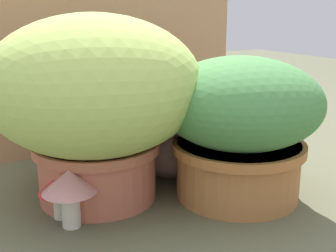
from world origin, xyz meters
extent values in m
plane|color=#5B5C43|center=(0.00, 0.00, 0.00)|extent=(6.00, 6.00, 0.00)
cube|color=tan|center=(0.15, 0.56, 0.39)|extent=(0.98, 0.03, 0.78)
cylinder|color=#BD654C|center=(-0.07, 0.15, 0.08)|extent=(0.30, 0.30, 0.15)
cylinder|color=#B66347|center=(-0.07, 0.15, 0.14)|extent=(0.32, 0.32, 0.02)
ellipsoid|color=#B0CC60|center=(-0.07, 0.15, 0.30)|extent=(0.54, 0.54, 0.35)
cylinder|color=#B0703C|center=(0.25, -0.03, 0.07)|extent=(0.32, 0.32, 0.15)
cylinder|color=#B66E38|center=(0.25, -0.03, 0.14)|extent=(0.34, 0.34, 0.02)
ellipsoid|color=#488544|center=(0.25, -0.03, 0.25)|extent=(0.41, 0.41, 0.23)
ellipsoid|color=#836659|center=(0.16, 0.18, 0.11)|extent=(0.31, 0.30, 0.22)
ellipsoid|color=#B19C8C|center=(0.23, 0.11, 0.10)|extent=(0.12, 0.12, 0.11)
sphere|color=#836659|center=(0.24, 0.11, 0.23)|extent=(0.16, 0.16, 0.11)
cone|color=#836659|center=(0.26, 0.13, 0.29)|extent=(0.05, 0.05, 0.04)
cone|color=#836659|center=(0.22, 0.08, 0.29)|extent=(0.05, 0.05, 0.04)
cylinder|color=#836659|center=(0.10, 0.29, 0.02)|extent=(0.16, 0.15, 0.07)
cylinder|color=silver|center=(-0.19, 0.08, 0.03)|extent=(0.04, 0.04, 0.06)
cone|color=red|center=(-0.19, 0.08, 0.09)|extent=(0.11, 0.11, 0.05)
cylinder|color=silver|center=(-0.19, 0.03, 0.04)|extent=(0.04, 0.04, 0.09)
cone|color=#D78D90|center=(-0.19, 0.03, 0.11)|extent=(0.12, 0.12, 0.05)
camera|label=1|loc=(-0.47, -0.88, 0.49)|focal=47.78mm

